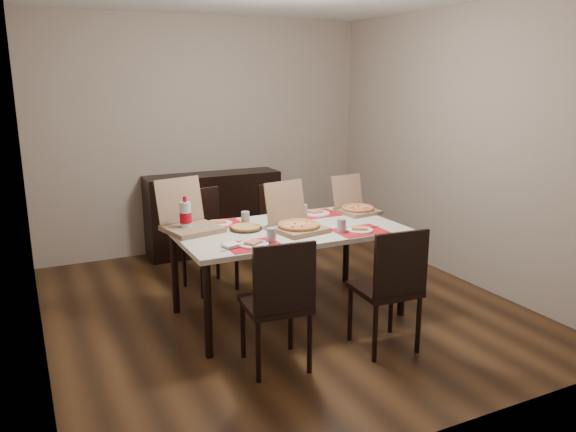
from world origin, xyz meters
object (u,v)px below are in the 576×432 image
at_px(chair_near_left, 279,300).
at_px(chair_near_right, 391,284).
at_px(sideboard, 214,213).
at_px(soda_bottle, 186,217).
at_px(dip_bowl, 284,222).
at_px(dining_table, 288,236).
at_px(chair_far_right, 283,226).
at_px(pizza_box_center, 296,223).
at_px(chair_far_left, 206,234).

relative_size(chair_near_left, chair_near_right, 1.00).
height_order(sideboard, soda_bottle, soda_bottle).
relative_size(chair_near_left, dip_bowl, 8.19).
bearing_deg(dining_table, chair_near_left, -119.71).
bearing_deg(chair_near_right, chair_far_right, 90.10).
relative_size(chair_far_right, dip_bowl, 8.19).
xyz_separation_m(sideboard, chair_near_left, (-0.48, -2.76, 0.06)).
height_order(sideboard, pizza_box_center, pizza_box_center).
bearing_deg(soda_bottle, chair_near_right, -45.52).
xyz_separation_m(chair_near_left, pizza_box_center, (0.49, 0.72, 0.30)).
relative_size(pizza_box_center, soda_bottle, 1.65).
xyz_separation_m(chair_near_right, pizza_box_center, (-0.34, 0.82, 0.30)).
bearing_deg(dip_bowl, sideboard, 90.55).
bearing_deg(chair_far_left, pizza_box_center, -66.59).
bearing_deg(dip_bowl, chair_near_left, -117.25).
bearing_deg(dip_bowl, chair_far_left, 119.63).
bearing_deg(sideboard, dip_bowl, -89.45).
bearing_deg(dining_table, chair_near_right, -68.00).
height_order(dining_table, soda_bottle, soda_bottle).
xyz_separation_m(pizza_box_center, soda_bottle, (-0.80, 0.35, 0.06)).
xyz_separation_m(sideboard, soda_bottle, (-0.79, -1.69, 0.42)).
xyz_separation_m(chair_near_right, chair_far_left, (-0.78, 1.83, 0.00)).
height_order(chair_near_left, chair_far_left, same).
xyz_separation_m(dining_table, chair_far_right, (0.37, 0.86, -0.17)).
bearing_deg(chair_far_right, chair_near_right, -89.90).
distance_m(chair_far_left, soda_bottle, 0.84).
relative_size(dining_table, pizza_box_center, 3.81).
relative_size(chair_near_right, chair_far_right, 1.00).
height_order(chair_far_right, dip_bowl, chair_far_right).
distance_m(chair_near_right, pizza_box_center, 0.93).
height_order(chair_far_left, pizza_box_center, pizza_box_center).
height_order(chair_far_left, dip_bowl, chair_far_left).
distance_m(chair_far_left, pizza_box_center, 1.15).
relative_size(chair_near_left, chair_far_right, 1.00).
bearing_deg(chair_far_left, soda_bottle, -118.76).
bearing_deg(chair_near_right, chair_near_left, 173.53).
bearing_deg(dip_bowl, dining_table, -101.21).
bearing_deg(pizza_box_center, chair_far_right, 70.50).
bearing_deg(chair_far_right, pizza_box_center, -109.50).
distance_m(chair_far_right, pizza_box_center, 1.06).
bearing_deg(chair_near_left, chair_far_left, 88.23).
relative_size(sideboard, chair_near_left, 1.61).
height_order(sideboard, chair_far_left, chair_far_left).
bearing_deg(chair_near_left, sideboard, 80.18).
height_order(pizza_box_center, dip_bowl, pizza_box_center).
bearing_deg(dip_bowl, soda_bottle, 172.12).
bearing_deg(soda_bottle, pizza_box_center, -23.62).
height_order(chair_near_left, chair_far_right, same).
bearing_deg(sideboard, soda_bottle, -115.04).
relative_size(chair_far_right, soda_bottle, 3.25).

